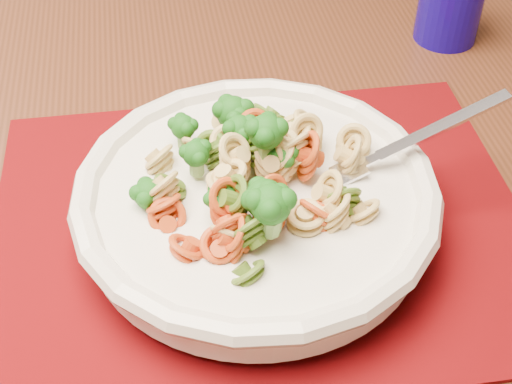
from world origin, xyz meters
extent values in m
cube|color=#4A2415|center=(0.50, -0.25, 0.72)|extent=(1.36, 0.91, 0.04)
cube|color=#550306|center=(0.45, -0.31, 0.74)|extent=(0.44, 0.36, 0.00)
cylinder|color=silver|center=(0.44, -0.31, 0.75)|extent=(0.12, 0.12, 0.01)
cylinder|color=silver|center=(0.44, -0.31, 0.77)|extent=(0.26, 0.26, 0.03)
torus|color=silver|center=(0.44, -0.31, 0.78)|extent=(0.28, 0.28, 0.02)
cylinder|color=#0F056B|center=(0.70, -0.08, 0.78)|extent=(0.07, 0.07, 0.08)
camera|label=1|loc=(0.36, -0.69, 1.15)|focal=50.00mm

